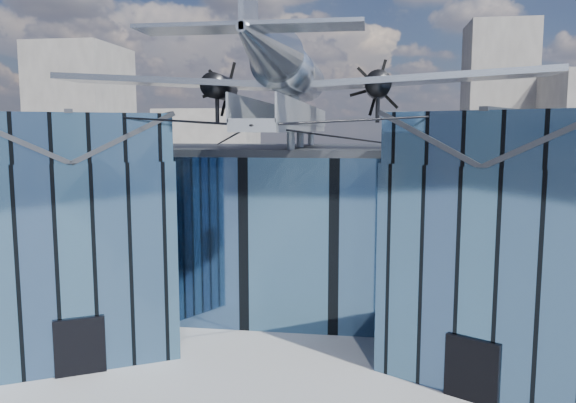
# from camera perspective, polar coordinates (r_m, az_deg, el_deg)

# --- Properties ---
(ground_plane) EXTENTS (120.00, 120.00, 0.00)m
(ground_plane) POSITION_cam_1_polar(r_m,az_deg,el_deg) (29.43, -0.59, -14.55)
(ground_plane) COLOR gray
(museum) EXTENTS (32.88, 24.50, 17.60)m
(museum) POSITION_cam_1_polar(r_m,az_deg,el_deg) (33.52, 0.96, -2.01)
(museum) COLOR #436789
(museum) RESTS_ON ground
(bg_towers) EXTENTS (77.00, 24.50, 26.00)m
(bg_towers) POSITION_cam_1_polar(r_m,az_deg,el_deg) (77.53, 6.39, 6.51)
(bg_towers) COLOR gray
(bg_towers) RESTS_ON ground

